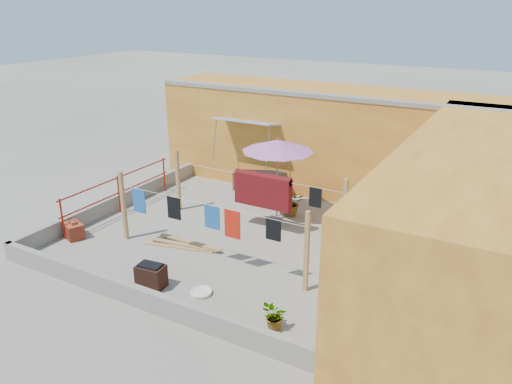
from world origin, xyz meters
TOP-DOWN VIEW (x-y plane):
  - ground at (0.00, 0.00)m, footprint 80.00×80.00m
  - wall_back at (0.50, 4.69)m, footprint 11.00×3.27m
  - wall_right at (5.20, 0.00)m, footprint 2.40×9.00m
  - parapet_front at (0.00, -3.58)m, footprint 8.30×0.16m
  - parapet_left at (-4.08, 0.00)m, footprint 0.16×7.30m
  - red_railing at (-3.85, -0.20)m, footprint 0.05×4.20m
  - clothesline_rig at (0.21, 0.50)m, footprint 5.09×2.35m
  - patio_umbrella at (0.25, 1.65)m, footprint 1.97×1.97m
  - outdoor_table at (-0.98, 3.04)m, footprint 1.66×1.28m
  - brick_stack at (-3.70, -2.03)m, footprint 0.65×0.57m
  - lumber_pile at (-0.91, -1.05)m, footprint 1.95×0.60m
  - brazier at (-0.40, -2.88)m, footprint 0.63×0.46m
  - white_basin at (0.69, -2.61)m, footprint 0.46×0.46m
  - water_jug_a at (2.36, 0.07)m, footprint 0.24×0.24m
  - water_jug_b at (2.45, 1.37)m, footprint 0.21×0.21m
  - green_hose at (3.70, 1.53)m, footprint 0.48×0.48m
  - plant_back_a at (0.52, 2.05)m, footprint 0.90×0.88m
  - plant_back_b at (3.15, 3.02)m, footprint 0.36×0.36m
  - plant_right_a at (2.60, 1.47)m, footprint 0.52×0.53m
  - plant_right_b at (2.61, 0.80)m, footprint 0.49×0.52m
  - plant_right_c at (2.56, -2.92)m, footprint 0.54×0.58m

SIDE VIEW (x-z plane):
  - ground at x=0.00m, z-range 0.00..0.00m
  - green_hose at x=3.70m, z-range 0.00..0.07m
  - white_basin at x=0.69m, z-range 0.00..0.08m
  - lumber_pile at x=-0.91m, z-range 0.00..0.12m
  - water_jug_b at x=2.45m, z-range -0.02..0.31m
  - water_jug_a at x=2.36m, z-range -0.02..0.35m
  - brick_stack at x=-3.70m, z-range -0.03..0.44m
  - parapet_front at x=0.00m, z-range 0.00..0.44m
  - parapet_left at x=-4.08m, z-range 0.00..0.44m
  - brazier at x=-0.40m, z-range -0.01..0.52m
  - plant_right_c at x=2.56m, z-range 0.00..0.54m
  - plant_back_b at x=3.15m, z-range 0.00..0.60m
  - plant_right_b at x=2.61m, z-range 0.00..0.75m
  - plant_back_a at x=0.52m, z-range 0.00..0.76m
  - plant_right_a at x=2.60m, z-range 0.00..0.84m
  - outdoor_table at x=-0.98m, z-range 0.28..0.98m
  - red_railing at x=-3.85m, z-range 0.17..1.27m
  - clothesline_rig at x=0.21m, z-range 0.16..1.96m
  - wall_right at x=5.20m, z-range 0.00..3.20m
  - wall_back at x=0.50m, z-range 0.00..3.21m
  - patio_umbrella at x=0.25m, z-range 0.92..3.25m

